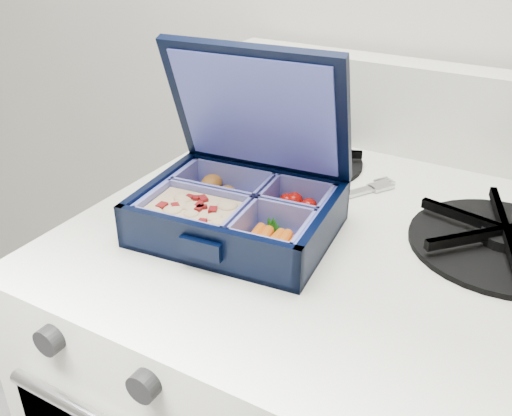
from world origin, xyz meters
The scene contains 4 objects.
bento_box centered at (0.39, 1.63, 0.86)m, with size 0.21×0.16×0.05m, color black, non-canonical shape.
burner_grate centered at (0.65, 1.74, 0.85)m, with size 0.20×0.20×0.03m, color black.
burner_grate_rear centered at (0.37, 1.83, 0.85)m, with size 0.17×0.17×0.02m, color black.
fork centered at (0.45, 1.74, 0.84)m, with size 0.02×0.18×0.01m, color #B7B7B7, non-canonical shape.
Camera 1 is at (0.68, 1.16, 1.17)m, focal length 40.00 mm.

